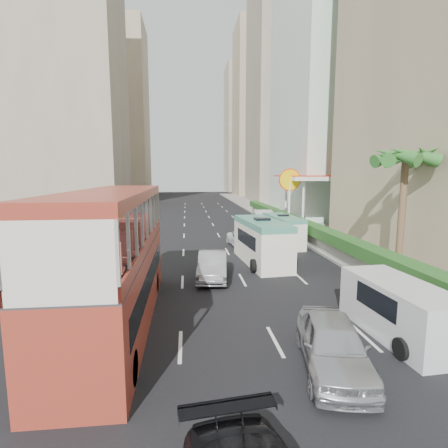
{
  "coord_description": "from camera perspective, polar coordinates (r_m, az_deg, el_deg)",
  "views": [
    {
      "loc": [
        -3.32,
        -12.92,
        5.63
      ],
      "look_at": [
        -1.5,
        4.0,
        3.2
      ],
      "focal_mm": 28.0,
      "sensor_mm": 36.0,
      "label": 1
    }
  ],
  "objects": [
    {
      "name": "ground_plane",
      "position": [
        14.48,
        7.88,
        -14.83
      ],
      "size": [
        200.0,
        200.0,
        0.0
      ],
      "primitive_type": "plane",
      "color": "black",
      "rests_on": "ground"
    },
    {
      "name": "double_decker_bus",
      "position": [
        13.55,
        -17.45,
        -5.48
      ],
      "size": [
        2.5,
        11.0,
        5.06
      ],
      "primitive_type": "cube",
      "color": "#9C3323",
      "rests_on": "ground"
    },
    {
      "name": "car_silver_lane_a",
      "position": [
        19.27,
        -1.89,
        -8.87
      ],
      "size": [
        1.95,
        4.46,
        1.43
      ],
      "primitive_type": "imported",
      "rotation": [
        0.0,
        0.0,
        -0.1
      ],
      "color": "#B0B3B7",
      "rests_on": "ground"
    },
    {
      "name": "car_silver_lane_b",
      "position": [
        11.48,
        17.17,
        -21.64
      ],
      "size": [
        2.66,
        4.73,
        1.52
      ],
      "primitive_type": "imported",
      "rotation": [
        0.0,
        0.0,
        -0.2
      ],
      "color": "#B0B3B7",
      "rests_on": "ground"
    },
    {
      "name": "van_asset",
      "position": [
        27.45,
        3.18,
        -3.72
      ],
      "size": [
        2.37,
        4.41,
        1.18
      ],
      "primitive_type": "imported",
      "rotation": [
        0.0,
        0.0,
        0.1
      ],
      "color": "silver",
      "rests_on": "ground"
    },
    {
      "name": "minibus_near",
      "position": [
        22.3,
        6.19,
        -2.9
      ],
      "size": [
        2.69,
        6.42,
        2.77
      ],
      "primitive_type": "cube",
      "rotation": [
        0.0,
        0.0,
        0.1
      ],
      "color": "silver",
      "rests_on": "ground"
    },
    {
      "name": "minibus_far",
      "position": [
        28.16,
        9.57,
        -1.08
      ],
      "size": [
        2.21,
        5.44,
        2.35
      ],
      "primitive_type": "cube",
      "rotation": [
        0.0,
        0.0,
        0.08
      ],
      "color": "silver",
      "rests_on": "ground"
    },
    {
      "name": "panel_van_near",
      "position": [
        13.95,
        26.74,
        -12.37
      ],
      "size": [
        2.2,
        4.88,
        1.91
      ],
      "primitive_type": "cube",
      "rotation": [
        0.0,
        0.0,
        0.06
      ],
      "color": "silver",
      "rests_on": "ground"
    },
    {
      "name": "panel_van_far",
      "position": [
        35.02,
        6.55,
        0.4
      ],
      "size": [
        2.51,
        4.97,
        1.91
      ],
      "primitive_type": "cube",
      "rotation": [
        0.0,
        0.0,
        -0.13
      ],
      "color": "silver",
      "rests_on": "ground"
    },
    {
      "name": "sidewalk",
      "position": [
        40.26,
        11.74,
        0.05
      ],
      "size": [
        6.0,
        120.0,
        0.18
      ],
      "primitive_type": "cube",
      "color": "#99968C",
      "rests_on": "ground"
    },
    {
      "name": "kerb_wall",
      "position": [
        28.98,
        13.14,
        -1.92
      ],
      "size": [
        0.3,
        44.0,
        1.0
      ],
      "primitive_type": "cube",
      "color": "silver",
      "rests_on": "sidewalk"
    },
    {
      "name": "hedge",
      "position": [
        28.85,
        13.19,
        -0.26
      ],
      "size": [
        1.1,
        44.0,
        0.7
      ],
      "primitive_type": "cube",
      "color": "#2D6626",
      "rests_on": "kerb_wall"
    },
    {
      "name": "palm_tree",
      "position": [
        20.38,
        26.99,
        0.9
      ],
      "size": [
        0.36,
        0.36,
        6.4
      ],
      "primitive_type": "cylinder",
      "color": "brown",
      "rests_on": "sidewalk"
    },
    {
      "name": "shell_station",
      "position": [
        38.42,
        14.19,
        3.59
      ],
      "size": [
        6.5,
        8.0,
        5.5
      ],
      "primitive_type": "cube",
      "color": "silver",
      "rests_on": "ground"
    },
    {
      "name": "tower_mid",
      "position": [
        76.55,
        11.1,
        22.65
      ],
      "size": [
        16.0,
        16.0,
        50.0
      ],
      "primitive_type": "cube",
      "color": "tan",
      "rests_on": "ground"
    },
    {
      "name": "tower_far_a",
      "position": [
        98.44,
        6.14,
        17.66
      ],
      "size": [
        14.0,
        14.0,
        44.0
      ],
      "primitive_type": "cube",
      "color": "tan",
      "rests_on": "ground"
    },
    {
      "name": "tower_far_b",
      "position": [
        119.54,
        3.81,
        15.02
      ],
      "size": [
        14.0,
        14.0,
        40.0
      ],
      "primitive_type": "cube",
      "color": "tan",
      "rests_on": "ground"
    },
    {
      "name": "tower_left_a",
      "position": [
        73.86,
        -24.26,
        23.46
      ],
      "size": [
        18.0,
        18.0,
        52.0
      ],
      "primitive_type": "cube",
      "color": "tan",
      "rests_on": "ground"
    },
    {
      "name": "tower_left_b",
      "position": [
        106.03,
        -16.99,
        17.22
      ],
      "size": [
        16.0,
        16.0,
        46.0
      ],
      "primitive_type": "cube",
      "color": "tan",
      "rests_on": "ground"
    }
  ]
}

